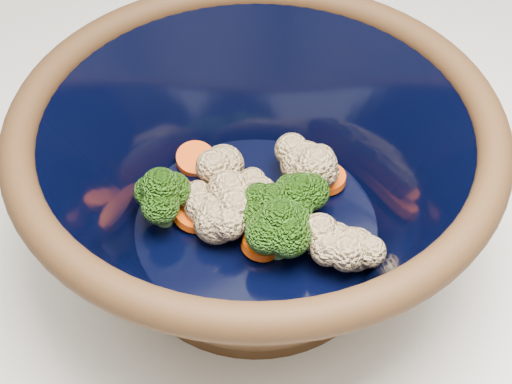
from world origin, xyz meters
TOP-DOWN VIEW (x-y plane):
  - mixing_bowl at (-0.04, 0.04)m, footprint 0.37×0.37m
  - vegetable_pile at (-0.04, 0.04)m, footprint 0.15×0.16m

SIDE VIEW (x-z plane):
  - vegetable_pile at x=-0.04m, z-range 0.93..0.98m
  - mixing_bowl at x=-0.04m, z-range 0.91..1.04m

